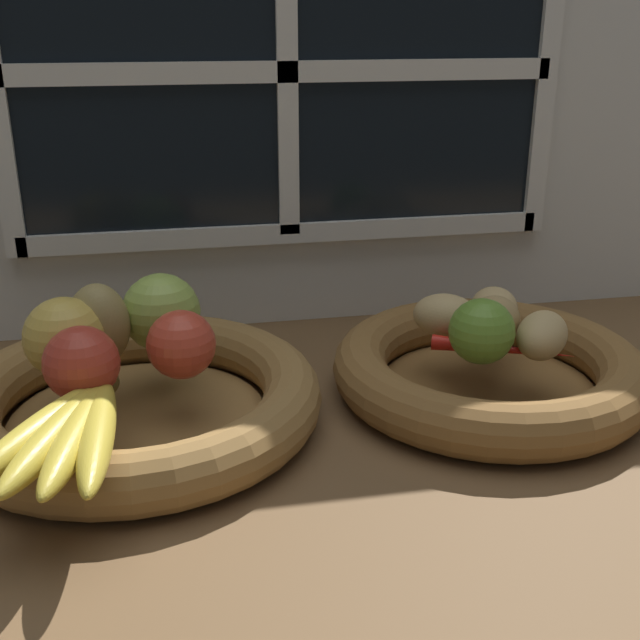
# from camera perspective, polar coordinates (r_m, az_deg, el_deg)

# --- Properties ---
(ground_plane) EXTENTS (1.40, 0.90, 0.03)m
(ground_plane) POSITION_cam_1_polar(r_m,az_deg,el_deg) (0.78, 1.11, -8.63)
(ground_plane) COLOR brown
(back_wall) EXTENTS (1.40, 0.05, 0.55)m
(back_wall) POSITION_cam_1_polar(r_m,az_deg,el_deg) (0.97, -2.58, 15.76)
(back_wall) COLOR silver
(back_wall) RESTS_ON ground_plane
(fruit_bowl_left) EXTENTS (0.36, 0.36, 0.06)m
(fruit_bowl_left) POSITION_cam_1_polar(r_m,az_deg,el_deg) (0.78, -13.10, -5.70)
(fruit_bowl_left) COLOR olive
(fruit_bowl_left) RESTS_ON ground_plane
(fruit_bowl_right) EXTENTS (0.32, 0.32, 0.06)m
(fruit_bowl_right) POSITION_cam_1_polar(r_m,az_deg,el_deg) (0.84, 12.11, -3.58)
(fruit_bowl_right) COLOR brown
(fruit_bowl_right) RESTS_ON ground_plane
(apple_red_right) EXTENTS (0.06, 0.06, 0.06)m
(apple_red_right) POSITION_cam_1_polar(r_m,az_deg,el_deg) (0.74, -10.01, -1.76)
(apple_red_right) COLOR #CC422D
(apple_red_right) RESTS_ON fruit_bowl_left
(apple_red_front) EXTENTS (0.07, 0.07, 0.07)m
(apple_red_front) POSITION_cam_1_polar(r_m,az_deg,el_deg) (0.71, -16.88, -3.03)
(apple_red_front) COLOR #B73828
(apple_red_front) RESTS_ON fruit_bowl_left
(apple_green_back) EXTENTS (0.08, 0.08, 0.08)m
(apple_green_back) POSITION_cam_1_polar(r_m,az_deg,el_deg) (0.80, -11.41, 0.56)
(apple_green_back) COLOR #99B74C
(apple_green_back) RESTS_ON fruit_bowl_left
(apple_golden_left) EXTENTS (0.08, 0.08, 0.08)m
(apple_golden_left) POSITION_cam_1_polar(r_m,az_deg,el_deg) (0.76, -17.98, -1.21)
(apple_golden_left) COLOR gold
(apple_golden_left) RESTS_ON fruit_bowl_left
(pear_brown) EXTENTS (0.08, 0.08, 0.08)m
(pear_brown) POSITION_cam_1_polar(r_m,az_deg,el_deg) (0.78, -15.70, -0.31)
(pear_brown) COLOR olive
(pear_brown) RESTS_ON fruit_bowl_left
(banana_bunch_front) EXTENTS (0.11, 0.19, 0.03)m
(banana_bunch_front) POSITION_cam_1_polar(r_m,az_deg,el_deg) (0.65, -17.67, -7.65)
(banana_bunch_front) COLOR gold
(banana_bunch_front) RESTS_ON fruit_bowl_left
(potato_oblong) EXTENTS (0.09, 0.08, 0.05)m
(potato_oblong) POSITION_cam_1_polar(r_m,az_deg,el_deg) (0.83, 9.08, 0.31)
(potato_oblong) COLOR tan
(potato_oblong) RESTS_ON fruit_bowl_right
(potato_back) EXTENTS (0.07, 0.08, 0.04)m
(potato_back) POSITION_cam_1_polar(r_m,az_deg,el_deg) (0.87, 12.50, 0.89)
(potato_back) COLOR tan
(potato_back) RESTS_ON fruit_bowl_right
(potato_small) EXTENTS (0.08, 0.09, 0.05)m
(potato_small) POSITION_cam_1_polar(r_m,az_deg,el_deg) (0.80, 15.65, -0.97)
(potato_small) COLOR tan
(potato_small) RESTS_ON fruit_bowl_right
(potato_large) EXTENTS (0.08, 0.08, 0.05)m
(potato_large) POSITION_cam_1_polar(r_m,az_deg,el_deg) (0.82, 12.41, -0.07)
(potato_large) COLOR #A38451
(potato_large) RESTS_ON fruit_bowl_right
(lime_near) EXTENTS (0.06, 0.06, 0.06)m
(lime_near) POSITION_cam_1_polar(r_m,az_deg,el_deg) (0.77, 11.72, -0.90)
(lime_near) COLOR olive
(lime_near) RESTS_ON fruit_bowl_right
(chili_pepper) EXTENTS (0.13, 0.08, 0.02)m
(chili_pepper) POSITION_cam_1_polar(r_m,az_deg,el_deg) (0.80, 13.05, -2.06)
(chili_pepper) COLOR red
(chili_pepper) RESTS_ON fruit_bowl_right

